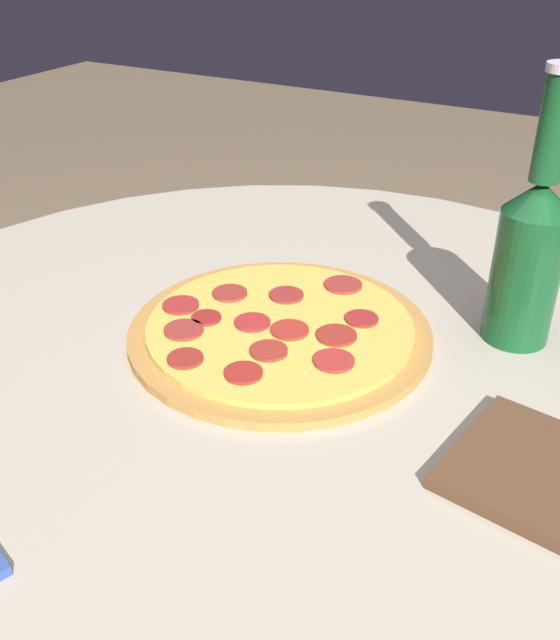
% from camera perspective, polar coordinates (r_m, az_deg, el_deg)
% --- Properties ---
extents(table, '(1.05, 1.05, 0.71)m').
position_cam_1_polar(table, '(0.83, -0.08, -13.28)').
color(table, '#B2A893').
rests_on(table, ground_plane).
extents(pizza, '(0.32, 0.32, 0.02)m').
position_cam_1_polar(pizza, '(0.76, -0.05, -0.79)').
color(pizza, '#B77F3D').
rests_on(pizza, table).
extents(beer_bottle, '(0.07, 0.07, 0.28)m').
position_cam_1_polar(beer_bottle, '(0.76, 19.36, 5.26)').
color(beer_bottle, '#144C23').
rests_on(beer_bottle, table).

